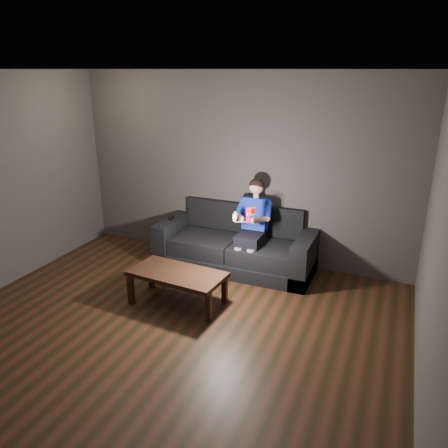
% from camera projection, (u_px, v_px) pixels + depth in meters
% --- Properties ---
extents(floor, '(5.00, 5.00, 0.00)m').
position_uv_depth(floor, '(153.00, 346.00, 4.51)').
color(floor, black).
rests_on(floor, ground).
extents(back_wall, '(5.00, 0.04, 2.70)m').
position_uv_depth(back_wall, '(240.00, 169.00, 6.23)').
color(back_wall, '#403B37').
rests_on(back_wall, ground).
extents(right_wall, '(0.04, 5.00, 2.70)m').
position_uv_depth(right_wall, '(441.00, 267.00, 3.15)').
color(right_wall, '#403B37').
rests_on(right_wall, ground).
extents(ceiling, '(5.00, 5.00, 0.02)m').
position_uv_depth(ceiling, '(135.00, 69.00, 3.60)').
color(ceiling, white).
rests_on(ceiling, back_wall).
extents(sofa, '(2.23, 0.96, 0.86)m').
position_uv_depth(sofa, '(237.00, 247.00, 6.27)').
color(sofa, black).
rests_on(sofa, floor).
extents(child, '(0.50, 0.61, 1.23)m').
position_uv_depth(child, '(253.00, 219.00, 5.97)').
color(child, black).
rests_on(child, sofa).
extents(wii_remote_red, '(0.06, 0.08, 0.20)m').
position_uv_depth(wii_remote_red, '(248.00, 215.00, 5.45)').
color(wii_remote_red, '#CC002D').
rests_on(wii_remote_red, child).
extents(nunchuk_white, '(0.07, 0.09, 0.14)m').
position_uv_depth(nunchuk_white, '(235.00, 217.00, 5.54)').
color(nunchuk_white, silver).
rests_on(nunchuk_white, child).
extents(wii_remote_black, '(0.07, 0.16, 0.03)m').
position_uv_depth(wii_remote_black, '(172.00, 218.00, 6.45)').
color(wii_remote_black, black).
rests_on(wii_remote_black, sofa).
extents(coffee_table, '(1.18, 0.66, 0.41)m').
position_uv_depth(coffee_table, '(177.00, 276.00, 5.23)').
color(coffee_table, black).
rests_on(coffee_table, floor).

